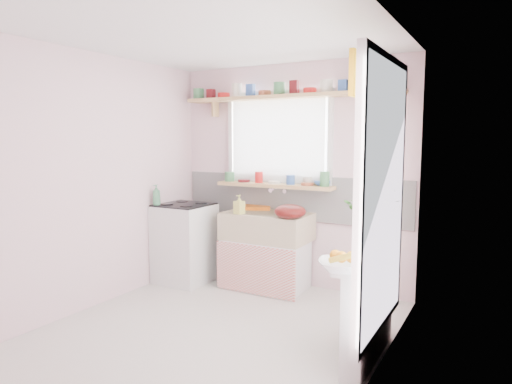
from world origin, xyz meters
The scene contains 19 objects.
room centered at (0.66, 0.86, 1.37)m, with size 3.20×3.20×3.20m.
sink_unit centered at (-0.15, 1.29, 0.43)m, with size 0.95×0.65×1.11m.
cooker centered at (-1.10, 1.05, 0.46)m, with size 0.58×0.58×0.93m.
radiator_ledge centered at (1.30, 0.20, 0.40)m, with size 0.22×0.95×0.78m.
windowsill centered at (-0.15, 1.48, 1.14)m, with size 1.40×0.22×0.04m, color #DAB270.
pine_shelf centered at (0.00, 1.47, 2.12)m, with size 2.52×0.24×0.04m, color #DAB270.
shelf_crockery centered at (0.00, 1.47, 2.20)m, with size 2.47×0.11×0.12m.
sill_crockery centered at (-0.17, 1.48, 1.22)m, with size 1.35×0.11×0.12m.
dish_tray centered at (-0.42, 1.50, 0.87)m, with size 0.37×0.28×0.04m, color orange.
colander centered at (0.22, 1.10, 0.92)m, with size 0.33×0.33×0.15m, color #520F0E.
jade_plant centered at (1.21, 0.60, 1.03)m, with size 0.46×0.40×0.51m, color #3B702D.
fruit_bowl centered at (1.21, -0.20, 0.81)m, with size 0.31×0.31×0.08m, color silver.
herb_pot centered at (1.33, 0.34, 0.89)m, with size 0.12×0.08×0.23m, color #2F5A24.
soap_bottle_sink centered at (-0.39, 1.10, 0.95)m, with size 0.09×0.10×0.21m, color #DADA60.
sill_cup centered at (0.23, 1.54, 1.20)m, with size 0.11×0.11×0.09m, color beige.
sill_bowl centered at (0.40, 1.54, 1.19)m, with size 0.18×0.18×0.06m, color #3764B3.
shelf_vase centered at (1.08, 1.41, 2.22)m, with size 0.14×0.14×0.15m, color #B96638.
cooker_bottle centered at (-1.32, 0.83, 1.03)m, with size 0.09×0.09×0.23m, color #478E60.
fruit centered at (1.22, -0.19, 0.87)m, with size 0.20×0.14×0.10m.
Camera 1 is at (2.17, -3.10, 1.66)m, focal length 32.00 mm.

